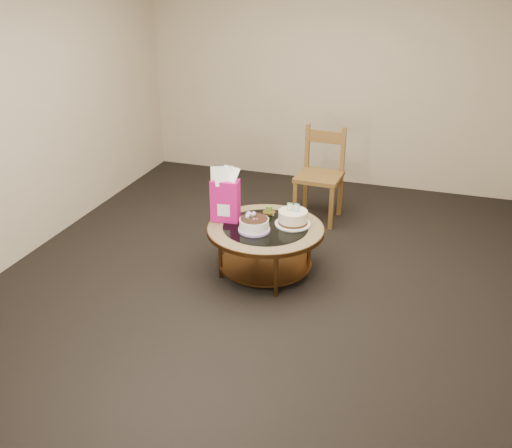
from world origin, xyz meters
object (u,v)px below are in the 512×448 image
(cream_cake, at_px, (293,218))
(dining_chair, at_px, (320,174))
(gift_bag, at_px, (225,195))
(decorated_cake, at_px, (254,225))
(coffee_table, at_px, (266,235))

(cream_cake, height_order, dining_chair, dining_chair)
(gift_bag, relative_size, dining_chair, 0.49)
(dining_chair, bearing_deg, gift_bag, -110.51)
(decorated_cake, bearing_deg, cream_cake, 38.41)
(cream_cake, bearing_deg, gift_bag, -172.09)
(decorated_cake, distance_m, cream_cake, 0.36)
(coffee_table, relative_size, decorated_cake, 3.76)
(coffee_table, xyz_separation_m, dining_chair, (0.19, 1.32, 0.12))
(coffee_table, distance_m, decorated_cake, 0.18)
(coffee_table, distance_m, gift_bag, 0.49)
(gift_bag, bearing_deg, dining_chair, 60.61)
(cream_cake, xyz_separation_m, gift_bag, (-0.58, -0.10, 0.18))
(coffee_table, xyz_separation_m, cream_cake, (0.21, 0.11, 0.14))
(cream_cake, distance_m, gift_bag, 0.62)
(decorated_cake, distance_m, gift_bag, 0.38)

